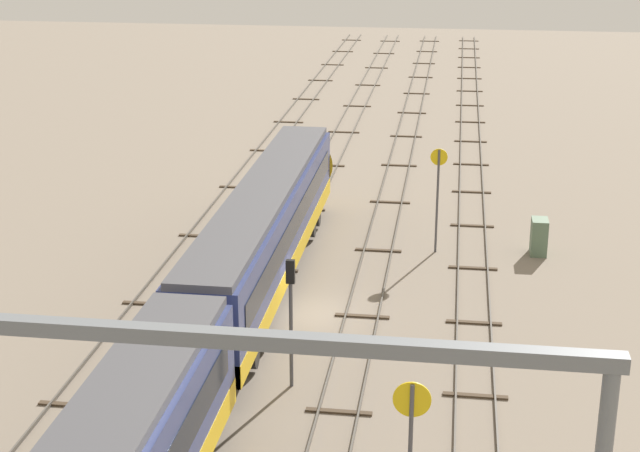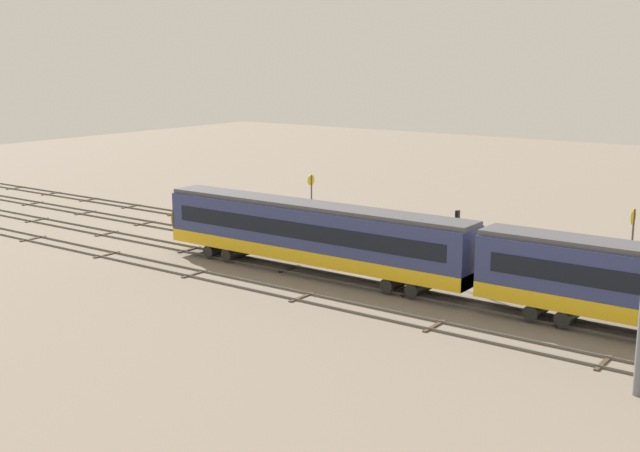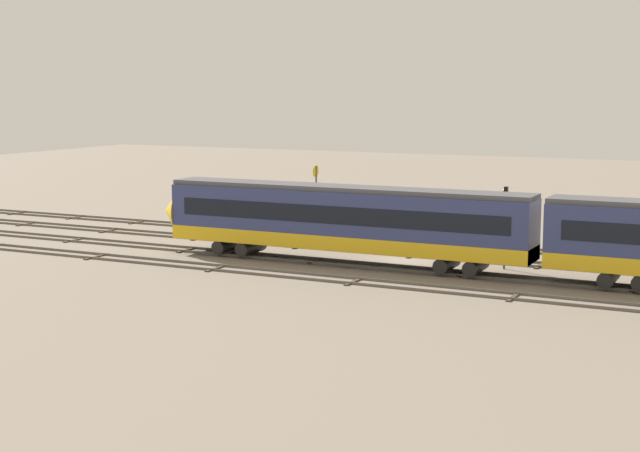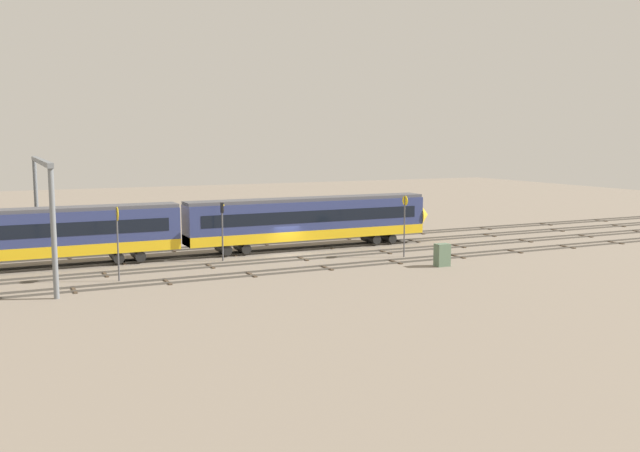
# 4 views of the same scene
# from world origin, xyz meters

# --- Properties ---
(ground_plane) EXTENTS (192.28, 192.28, 0.00)m
(ground_plane) POSITION_xyz_m (0.00, 0.00, 0.00)
(ground_plane) COLOR gray
(track_near_foreground) EXTENTS (176.28, 2.40, 0.16)m
(track_near_foreground) POSITION_xyz_m (0.00, -7.28, 0.07)
(track_near_foreground) COLOR #59544C
(track_near_foreground) RESTS_ON ground
(track_second_near) EXTENTS (176.28, 2.40, 0.16)m
(track_second_near) POSITION_xyz_m (0.00, -2.43, 0.07)
(track_second_near) COLOR #59544C
(track_second_near) RESTS_ON ground
(track_with_train) EXTENTS (176.28, 2.40, 0.16)m
(track_with_train) POSITION_xyz_m (-0.00, 2.43, 0.07)
(track_with_train) COLOR #59544C
(track_with_train) RESTS_ON ground
(track_second_far) EXTENTS (176.28, 2.40, 0.16)m
(track_second_far) POSITION_xyz_m (-0.00, 7.28, 0.07)
(track_second_far) COLOR #59544C
(track_second_far) RESTS_ON ground
(overhead_gantry) EXTENTS (0.40, 20.24, 8.97)m
(overhead_gantry) POSITION_xyz_m (-20.89, 0.38, 6.82)
(overhead_gantry) COLOR slate
(overhead_gantry) RESTS_ON ground
(speed_sign_near_foreground) EXTENTS (0.14, 0.86, 5.50)m
(speed_sign_near_foreground) POSITION_xyz_m (8.70, -5.36, 3.49)
(speed_sign_near_foreground) COLOR #4C4C51
(speed_sign_near_foreground) RESTS_ON ground
(speed_sign_mid_trackside) EXTENTS (0.14, 1.02, 5.54)m
(speed_sign_mid_trackside) POSITION_xyz_m (-16.18, -5.29, 3.67)
(speed_sign_mid_trackside) COLOR #4C4C51
(speed_sign_mid_trackside) RESTS_ON ground
(signal_light_trackside_departure) EXTENTS (0.31, 0.32, 5.09)m
(signal_light_trackside_departure) POSITION_xyz_m (-6.63, -0.41, 3.30)
(signal_light_trackside_departure) COLOR #4C4C51
(signal_light_trackside_departure) RESTS_ON ground
(relay_cabinet) EXTENTS (1.20, 0.82, 1.89)m
(relay_cabinet) POSITION_xyz_m (9.10, -10.60, 0.94)
(relay_cabinet) COLOR #597259
(relay_cabinet) RESTS_ON ground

